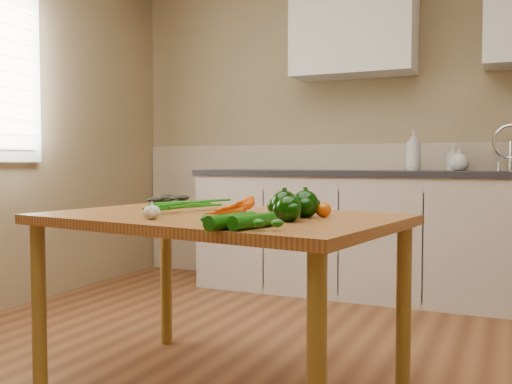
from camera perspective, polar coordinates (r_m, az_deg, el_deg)
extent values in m
cube|color=#9C855D|center=(4.50, 11.50, 7.28)|extent=(4.00, 0.02, 2.60)
cube|color=#C3B092|center=(4.48, 11.33, -2.29)|extent=(3.98, 0.03, 1.10)
cube|color=#BFB09F|center=(4.17, 13.08, -4.37)|extent=(2.80, 0.60, 0.86)
cube|color=#2C2C31|center=(4.14, 13.15, 1.83)|extent=(2.84, 0.64, 0.04)
cube|color=#99999E|center=(4.06, 24.07, 1.06)|extent=(0.55, 0.42, 0.10)
cylinder|color=silver|center=(4.24, 24.13, 3.56)|extent=(0.02, 0.02, 0.24)
cube|color=silver|center=(4.44, 9.71, 15.85)|extent=(0.90, 0.35, 0.70)
cube|color=#AC6831|center=(2.32, -3.68, -2.74)|extent=(1.51, 1.10, 0.04)
cylinder|color=olive|center=(2.56, -20.88, -10.88)|extent=(0.06, 0.06, 0.71)
cylinder|color=olive|center=(1.74, 6.08, -17.32)|extent=(0.06, 0.06, 0.71)
cylinder|color=olive|center=(3.07, -8.97, -8.41)|extent=(0.06, 0.06, 0.71)
cylinder|color=olive|center=(2.43, 14.54, -11.50)|extent=(0.06, 0.06, 0.71)
imported|color=silver|center=(4.16, 15.48, 4.05)|extent=(0.16, 0.16, 0.29)
imported|color=silver|center=(4.23, 19.06, 3.26)|extent=(0.09, 0.09, 0.18)
imported|color=silver|center=(4.18, 19.69, 3.11)|extent=(0.17, 0.17, 0.16)
ellipsoid|color=beige|center=(2.14, -10.37, -2.00)|extent=(0.06, 0.06, 0.05)
sphere|color=black|center=(2.12, 2.86, -1.32)|extent=(0.10, 0.10, 0.10)
sphere|color=black|center=(2.18, 4.96, -1.21)|extent=(0.10, 0.10, 0.10)
sphere|color=black|center=(2.03, 3.27, -1.68)|extent=(0.09, 0.09, 0.09)
ellipsoid|color=#8C0C02|center=(2.35, 2.94, -1.29)|extent=(0.08, 0.08, 0.07)
ellipsoid|color=#CB4F05|center=(2.34, 4.82, -1.33)|extent=(0.08, 0.08, 0.07)
ellipsoid|color=#CB4F05|center=(2.20, 6.75, -1.79)|extent=(0.06, 0.06, 0.06)
cylinder|color=#0B4A07|center=(1.81, -0.33, -2.93)|extent=(0.09, 0.20, 0.05)
cylinder|color=#0B4A07|center=(1.81, -2.48, -2.90)|extent=(0.10, 0.22, 0.05)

